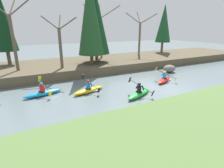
{
  "coord_description": "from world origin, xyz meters",
  "views": [
    {
      "loc": [
        -9.85,
        -10.14,
        4.66
      ],
      "look_at": [
        -3.95,
        1.17,
        0.55
      ],
      "focal_mm": 28.0,
      "sensor_mm": 36.0,
      "label": 1
    }
  ],
  "objects": [
    {
      "name": "kayaker_middle",
      "position": [
        -2.7,
        -0.69,
        0.22
      ],
      "size": [
        2.72,
        1.97,
        1.2
      ],
      "rotation": [
        0.0,
        0.0,
        0.41
      ],
      "color": "green",
      "rests_on": "ground"
    },
    {
      "name": "conifer_tree_centre",
      "position": [
        10.47,
        11.42,
        5.28
      ],
      "size": [
        2.37,
        2.37,
        7.19
      ],
      "color": "brown",
      "rests_on": "riverbank_far"
    },
    {
      "name": "kayaker_trailing",
      "position": [
        -5.55,
        1.69,
        0.2
      ],
      "size": [
        2.77,
        2.03,
        1.2
      ],
      "rotation": [
        0.0,
        0.0,
        0.29
      ],
      "color": "yellow",
      "rests_on": "ground"
    },
    {
      "name": "ground_plane",
      "position": [
        0.0,
        0.0,
        0.0
      ],
      "size": [
        90.0,
        90.0,
        0.0
      ],
      "primitive_type": "plane",
      "color": "slate"
    },
    {
      "name": "riverbank_far",
      "position": [
        0.0,
        9.46,
        0.45
      ],
      "size": [
        44.0,
        8.03,
        0.9
      ],
      "color": "brown",
      "rests_on": "ground"
    },
    {
      "name": "conifer_tree_mid_left",
      "position": [
        -2.09,
        8.55,
        5.28
      ],
      "size": [
        2.98,
        2.98,
        7.82
      ],
      "color": "#7A664C",
      "rests_on": "riverbank_far"
    },
    {
      "name": "kayaker_lead",
      "position": [
        1.52,
        1.19,
        0.2
      ],
      "size": [
        2.67,
        1.94,
        1.2
      ],
      "rotation": [
        0.0,
        0.0,
        0.49
      ],
      "color": "red",
      "rests_on": "ground"
    },
    {
      "name": "kayaker_far_back",
      "position": [
        -8.8,
        2.6,
        0.22
      ],
      "size": [
        2.79,
        2.06,
        1.2
      ],
      "rotation": [
        0.0,
        0.0,
        0.21
      ],
      "color": "#1993D6",
      "rests_on": "ground"
    },
    {
      "name": "boulder_midstream",
      "position": [
        4.41,
        3.56,
        0.4
      ],
      "size": [
        1.42,
        1.11,
        0.8
      ],
      "color": "slate",
      "rests_on": "ground"
    },
    {
      "name": "conifer_tree_far_left",
      "position": [
        -11.01,
        11.33,
        5.44
      ],
      "size": [
        2.27,
        2.27,
        7.67
      ],
      "color": "brown",
      "rests_on": "riverbank_far"
    },
    {
      "name": "bare_tree_mid_downstream",
      "position": [
        -0.31,
        11.13,
        4.09
      ],
      "size": [
        3.72,
        3.68,
        6.77
      ],
      "color": "#7A664C",
      "rests_on": "riverbank_far"
    },
    {
      "name": "bare_tree_upstream",
      "position": [
        -10.22,
        7.94,
        3.96
      ],
      "size": [
        3.57,
        3.53,
        6.48
      ],
      "color": "brown",
      "rests_on": "riverbank_far"
    },
    {
      "name": "conifer_tree_left",
      "position": [
        -3.03,
        7.69,
        5.88
      ],
      "size": [
        2.74,
        2.74,
        8.95
      ],
      "color": "brown",
      "rests_on": "riverbank_far"
    },
    {
      "name": "bare_tree_downstream",
      "position": [
        5.16,
        10.33,
        3.7
      ],
      "size": [
        3.28,
        3.25,
        5.93
      ],
      "color": "brown",
      "rests_on": "riverbank_far"
    },
    {
      "name": "bare_tree_mid_upstream",
      "position": [
        -6.37,
        7.13,
        3.26
      ],
      "size": [
        2.79,
        2.76,
        4.99
      ],
      "color": "brown",
      "rests_on": "riverbank_far"
    }
  ]
}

